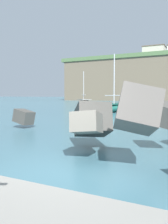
{
  "coord_description": "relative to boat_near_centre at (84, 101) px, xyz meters",
  "views": [
    {
      "loc": [
        3.04,
        -5.21,
        1.86
      ],
      "look_at": [
        0.15,
        0.5,
        1.4
      ],
      "focal_mm": 38.03,
      "sensor_mm": 36.0,
      "label": 1
    }
  ],
  "objects": [
    {
      "name": "boat_far_left",
      "position": [
        16.08,
        -9.21,
        0.16
      ],
      "size": [
        2.7,
        4.39,
        2.18
      ],
      "color": "white",
      "rests_on": "ground"
    },
    {
      "name": "boat_mid_centre",
      "position": [
        13.0,
        -19.06,
        -0.04
      ],
      "size": [
        2.71,
        6.21,
        6.31
      ],
      "color": "#1E6656",
      "rests_on": "ground"
    },
    {
      "name": "station_building_west",
      "position": [
        4.4,
        51.14,
        16.83
      ],
      "size": [
        8.23,
        7.58,
        5.96
      ],
      "color": "beige",
      "rests_on": "headland_bluff"
    },
    {
      "name": "ground_plane",
      "position": [
        18.83,
        -38.13,
        -0.55
      ],
      "size": [
        400.0,
        400.0,
        0.0
      ],
      "primitive_type": "plane",
      "color": "#42707F"
    },
    {
      "name": "boat_near_centre",
      "position": [
        0.0,
        0.0,
        0.0
      ],
      "size": [
        4.71,
        4.87,
        6.71
      ],
      "color": "beige",
      "rests_on": "ground"
    }
  ]
}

